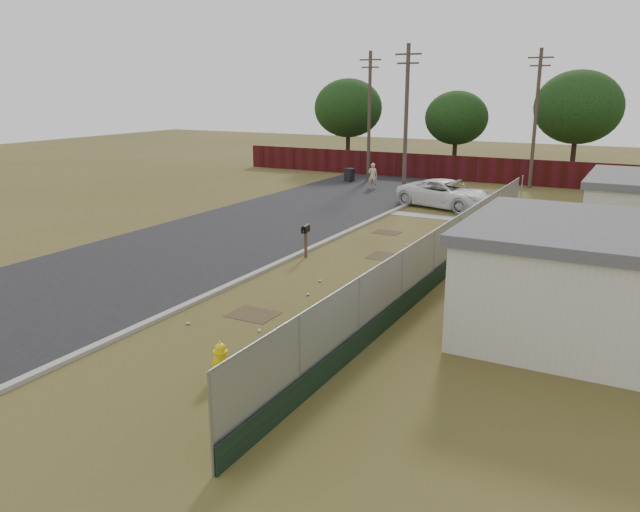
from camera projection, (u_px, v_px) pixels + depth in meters
The scene contains 12 objects.
ground at pixel (349, 275), 22.49m from camera, with size 120.00×120.00×0.00m, color brown.
street at pixel (299, 217), 32.41m from camera, with size 15.10×60.00×0.12m.
chainlink_fence at pixel (443, 258), 21.74m from camera, with size 0.10×27.06×2.02m.
privacy_fence at pixel (422, 166), 46.27m from camera, with size 30.00×0.12×1.80m, color #400D13.
utility_poles at pixel (436, 117), 40.52m from camera, with size 12.60×8.24×9.00m.
horizon_trees at pixel (516, 118), 40.95m from camera, with size 33.32×31.94×7.78m.
fire_hydrant at pixel (221, 361), 14.42m from camera, with size 0.45×0.46×0.92m.
mailbox at pixel (306, 232), 24.59m from camera, with size 0.29×0.58×1.33m.
pickup_truck at pixel (447, 194), 34.93m from camera, with size 2.59×5.61×1.56m, color white.
pedestrian at pixel (373, 176), 41.54m from camera, with size 0.62×0.41×1.71m, color beige.
trash_bin at pixel (349, 175), 44.77m from camera, with size 0.66×0.73×0.95m.
scattered_litter at pixel (322, 288), 20.92m from camera, with size 3.68×11.76×0.07m.
Camera 1 is at (9.20, -19.49, 6.56)m, focal length 35.00 mm.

